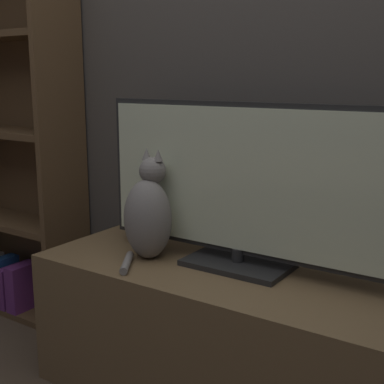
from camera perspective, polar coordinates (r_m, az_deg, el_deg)
wall_back at (r=2.05m, az=8.43°, el=15.11°), size 4.80×0.05×2.60m
tv_stand at (r=2.01m, az=3.51°, el=-15.44°), size 1.42×0.53×0.52m
tv at (r=1.88m, az=5.10°, el=0.59°), size 1.12×0.23×0.59m
cat at (r=2.00m, az=-4.62°, el=-2.44°), size 0.19×0.29×0.41m
bookshelf at (r=2.83m, az=-18.29°, el=4.11°), size 0.77×0.28×1.85m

